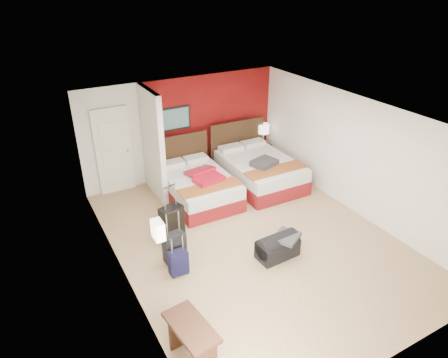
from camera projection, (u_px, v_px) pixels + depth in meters
ground at (252, 238)px, 7.94m from camera, size 6.50×6.50×0.00m
room_walls at (154, 168)px, 7.86m from camera, size 5.02×6.52×2.50m
red_accent_panel at (210, 123)px, 10.20m from camera, size 3.50×0.04×2.50m
partition_wall at (153, 144)px, 8.96m from camera, size 0.12×1.20×2.50m
entry_door at (114, 151)px, 9.20m from camera, size 0.82×0.06×2.05m
bed_left at (199, 188)px, 9.15m from camera, size 1.40×1.98×0.59m
bed_right at (260, 172)px, 9.83m from camera, size 1.52×2.15×0.64m
red_suitcase_open at (204, 175)px, 8.95m from camera, size 0.76×0.96×0.11m
jacket_bundle at (264, 163)px, 9.38m from camera, size 0.66×0.58×0.13m
nightstand at (262, 152)px, 11.03m from camera, size 0.38×0.38×0.52m
table_lamp at (263, 134)px, 10.78m from camera, size 0.39×0.39×0.55m
suitcase_black at (172, 223)px, 7.84m from camera, size 0.50×0.40×0.65m
suitcase_charcoal at (175, 249)px, 7.18m from camera, size 0.40×0.26×0.56m
suitcase_navy at (178, 264)px, 6.90m from camera, size 0.32×0.20×0.45m
duffel_bag at (277, 248)px, 7.35m from camera, size 0.78×0.44×0.39m
jacket_draped at (287, 237)px, 7.27m from camera, size 0.61×0.58×0.06m
desk at (192, 345)px, 5.26m from camera, size 0.51×0.88×0.70m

